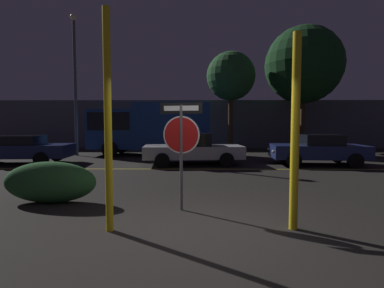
% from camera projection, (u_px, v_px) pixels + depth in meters
% --- Properties ---
extents(ground_plane, '(260.00, 260.00, 0.00)m').
position_uv_depth(ground_plane, '(205.00, 231.00, 4.87)').
color(ground_plane, black).
extents(road_center_stripe, '(42.34, 0.12, 0.01)m').
position_uv_depth(road_center_stripe, '(199.00, 169.00, 11.65)').
color(road_center_stripe, gold).
rests_on(road_center_stripe, ground_plane).
extents(stop_sign, '(0.85, 0.21, 2.17)m').
position_uv_depth(stop_sign, '(181.00, 135.00, 5.99)').
color(stop_sign, '#4C4C51').
rests_on(stop_sign, ground_plane).
extents(yellow_pole_left, '(0.12, 0.12, 3.59)m').
position_uv_depth(yellow_pole_left, '(108.00, 121.00, 4.79)').
color(yellow_pole_left, yellow).
rests_on(yellow_pole_left, ground_plane).
extents(yellow_pole_right, '(0.14, 0.14, 3.23)m').
position_uv_depth(yellow_pole_right, '(295.00, 132.00, 4.89)').
color(yellow_pole_right, yellow).
rests_on(yellow_pole_right, ground_plane).
extents(hedge_bush_1, '(2.05, 0.72, 0.92)m').
position_uv_depth(hedge_bush_1, '(50.00, 182.00, 6.64)').
color(hedge_bush_1, '#2D6633').
rests_on(hedge_bush_1, ground_plane).
extents(passing_car_1, '(4.93, 2.21, 1.25)m').
position_uv_depth(passing_car_1, '(16.00, 149.00, 13.16)').
color(passing_car_1, navy).
rests_on(passing_car_1, ground_plane).
extents(passing_car_2, '(4.41, 2.25, 1.36)m').
position_uv_depth(passing_car_2, '(192.00, 149.00, 12.96)').
color(passing_car_2, silver).
rests_on(passing_car_2, ground_plane).
extents(passing_car_3, '(4.04, 2.27, 1.31)m').
position_uv_depth(passing_car_3, '(318.00, 149.00, 12.85)').
color(passing_car_3, navy).
rests_on(passing_car_3, ground_plane).
extents(delivery_truck, '(6.66, 2.71, 2.90)m').
position_uv_depth(delivery_truck, '(149.00, 127.00, 16.93)').
color(delivery_truck, navy).
rests_on(delivery_truck, ground_plane).
extents(street_lamp, '(0.37, 0.37, 7.75)m').
position_uv_depth(street_lamp, '(75.00, 74.00, 16.45)').
color(street_lamp, '#4C4C51').
rests_on(street_lamp, ground_plane).
extents(tree_0, '(5.07, 5.07, 8.21)m').
position_uv_depth(tree_0, '(304.00, 65.00, 19.77)').
color(tree_0, '#422D1E').
rests_on(tree_0, ground_plane).
extents(tree_1, '(3.24, 3.24, 6.58)m').
position_uv_depth(tree_1, '(231.00, 77.00, 19.92)').
color(tree_1, '#422D1E').
rests_on(tree_1, ground_plane).
extents(building_backdrop, '(37.33, 4.95, 3.50)m').
position_uv_depth(building_backdrop, '(201.00, 124.00, 24.29)').
color(building_backdrop, '#4C4C56').
rests_on(building_backdrop, ground_plane).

